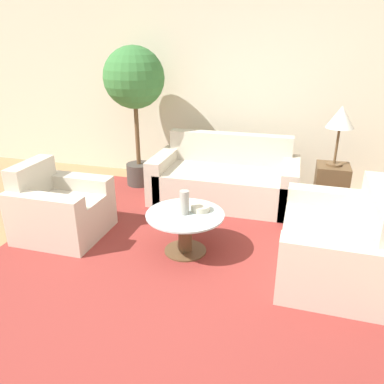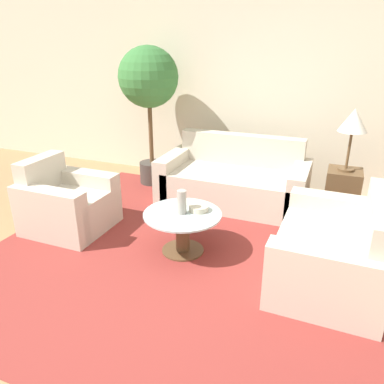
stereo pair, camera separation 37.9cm
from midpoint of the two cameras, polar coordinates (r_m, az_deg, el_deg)
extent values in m
plane|color=#9E754C|center=(3.26, -10.83, -15.72)|extent=(14.00, 14.00, 0.00)
cube|color=beige|center=(5.51, 2.50, 15.07)|extent=(10.00, 0.06, 2.60)
cube|color=maroon|center=(3.82, -3.89, -9.03)|extent=(3.73, 3.71, 0.01)
cube|color=beige|center=(4.87, 2.66, 0.88)|extent=(1.65, 0.92, 0.43)
cube|color=beige|center=(5.14, 3.64, 4.40)|extent=(1.65, 0.18, 0.83)
cube|color=beige|center=(5.08, -6.42, 2.59)|extent=(0.20, 0.92, 0.58)
cube|color=beige|center=(4.74, 12.42, 0.75)|extent=(0.20, 0.92, 0.58)
cube|color=beige|center=(4.33, -21.34, -3.54)|extent=(0.85, 0.61, 0.43)
cube|color=beige|center=(4.46, -25.10, -0.81)|extent=(0.18, 0.61, 0.80)
cube|color=beige|center=(4.09, -23.96, -4.31)|extent=(0.84, 0.20, 0.58)
cube|color=beige|center=(4.52, -19.25, -1.09)|extent=(0.84, 0.20, 0.58)
cube|color=beige|center=(3.60, 17.53, -8.42)|extent=(0.89, 1.14, 0.43)
cube|color=beige|center=(3.54, 23.49, -6.27)|extent=(0.20, 1.12, 0.81)
cube|color=beige|center=(4.06, 17.72, -3.57)|extent=(0.87, 0.22, 0.58)
cube|color=beige|center=(3.08, 17.61, -12.35)|extent=(0.87, 0.22, 0.58)
cylinder|color=brown|center=(3.82, -3.90, -8.96)|extent=(0.42, 0.42, 0.02)
cylinder|color=brown|center=(3.73, -3.97, -6.43)|extent=(0.14, 0.14, 0.40)
cylinder|color=#B2C6C6|center=(3.63, -4.06, -3.50)|extent=(0.77, 0.77, 0.02)
cube|color=brown|center=(4.80, 18.26, 0.47)|extent=(0.38, 0.38, 0.60)
cylinder|color=brown|center=(4.70, 18.71, 4.00)|extent=(0.18, 0.18, 0.02)
cylinder|color=brown|center=(4.63, 19.05, 6.63)|extent=(0.03, 0.03, 0.42)
cone|color=white|center=(4.56, 19.58, 10.71)|extent=(0.31, 0.31, 0.25)
cylinder|color=#3D3833|center=(5.56, -9.96, 2.69)|extent=(0.37, 0.37, 0.31)
cylinder|color=brown|center=(5.38, -10.42, 9.17)|extent=(0.06, 0.06, 0.98)
sphere|color=#387538|center=(5.27, -10.97, 16.74)|extent=(0.82, 0.82, 0.82)
cylinder|color=#9E998E|center=(3.57, -4.21, -1.67)|extent=(0.09, 0.09, 0.24)
cylinder|color=beige|center=(3.67, -1.65, -2.48)|extent=(0.19, 0.19, 0.06)
camera|label=1|loc=(0.19, -92.86, -1.17)|focal=35.00mm
camera|label=2|loc=(0.19, 87.14, 1.17)|focal=35.00mm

